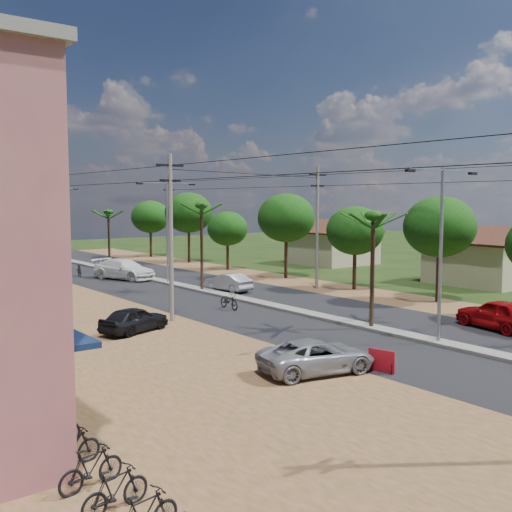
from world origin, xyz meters
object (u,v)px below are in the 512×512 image
at_px(car_silver_mid, 228,283).
at_px(car_white_far, 124,270).
at_px(roadside_sign, 382,361).
at_px(car_red_near, 499,315).
at_px(car_parked_dark, 134,320).
at_px(parked_scooter_row, 103,479).
at_px(car_parked_silver, 317,357).

bearing_deg(car_silver_mid, car_white_far, -80.09).
bearing_deg(roadside_sign, car_white_far, 69.09).
xyz_separation_m(car_red_near, car_white_far, (-6.59, 29.44, 0.04)).
relative_size(car_red_near, roadside_sign, 4.32).
height_order(car_silver_mid, car_parked_dark, car_silver_mid).
relative_size(car_silver_mid, car_parked_dark, 1.03).
bearing_deg(car_parked_dark, car_white_far, -43.25).
height_order(car_red_near, car_parked_dark, car_red_near).
bearing_deg(car_white_far, car_parked_dark, -134.89).
xyz_separation_m(car_white_far, car_parked_dark, (-8.28, -18.73, -0.18)).
distance_m(car_white_far, car_parked_dark, 20.48).
bearing_deg(car_red_near, parked_scooter_row, 22.03).
distance_m(roadside_sign, parked_scooter_row, 12.68).
height_order(car_red_near, roadside_sign, car_red_near).
bearing_deg(car_white_far, parked_scooter_row, -136.92).
xyz_separation_m(car_parked_silver, roadside_sign, (2.00, -1.45, -0.19)).
bearing_deg(car_parked_dark, roadside_sign, -179.51).
bearing_deg(roadside_sign, car_silver_mid, 57.26).
xyz_separation_m(car_red_near, car_parked_dark, (-14.87, 10.71, -0.14)).
bearing_deg(car_parked_silver, car_silver_mid, -12.70).
bearing_deg(roadside_sign, car_red_near, -6.27).
xyz_separation_m(car_silver_mid, parked_scooter_row, (-19.38, -23.04, -0.15)).
distance_m(car_parked_silver, car_parked_dark, 10.89).
relative_size(car_red_near, car_silver_mid, 1.17).
distance_m(car_red_near, car_parked_dark, 18.32).
distance_m(car_white_far, car_parked_silver, 29.95).
height_order(car_parked_silver, car_parked_dark, car_parked_dark).
bearing_deg(roadside_sign, car_parked_dark, 96.22).
bearing_deg(car_white_far, roadside_sign, -118.28).
distance_m(car_red_near, parked_scooter_row, 23.25).
height_order(car_parked_dark, roadside_sign, car_parked_dark).
bearing_deg(parked_scooter_row, car_parked_dark, 61.67).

